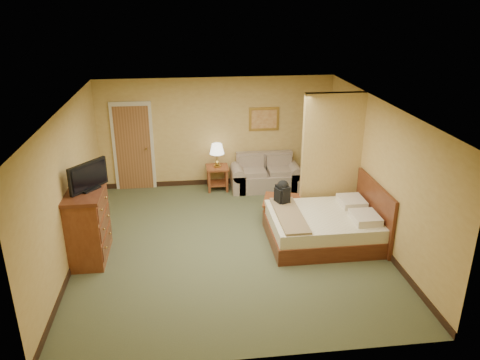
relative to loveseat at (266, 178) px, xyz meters
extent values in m
plane|color=#4C5336|center=(-1.13, -2.57, -0.27)|extent=(6.00, 6.00, 0.00)
plane|color=white|center=(-1.13, -2.57, 2.33)|extent=(6.00, 6.00, 0.00)
cube|color=tan|center=(-1.13, 0.43, 1.03)|extent=(5.50, 0.02, 2.60)
cube|color=tan|center=(-3.88, -2.57, 1.03)|extent=(0.02, 6.00, 2.60)
cube|color=tan|center=(1.62, -2.57, 1.03)|extent=(0.02, 6.00, 2.60)
cube|color=tan|center=(1.02, -1.65, 1.03)|extent=(1.20, 0.15, 2.60)
cube|color=beige|center=(-3.08, 0.40, 0.78)|extent=(0.94, 0.06, 2.10)
cube|color=brown|center=(-3.08, 0.38, 0.73)|extent=(0.80, 0.04, 2.00)
cylinder|color=#BB9A44|center=(-2.78, 0.33, 0.73)|extent=(0.04, 0.12, 0.04)
cube|color=black|center=(-1.13, 0.42, -0.21)|extent=(5.50, 0.02, 0.12)
cube|color=gray|center=(0.00, -0.05, -0.07)|extent=(1.36, 0.73, 0.41)
cube|color=gray|center=(0.00, 0.27, 0.35)|extent=(1.36, 0.17, 0.43)
cube|color=gray|center=(-0.68, -0.05, -0.04)|extent=(0.29, 0.73, 0.46)
cube|color=gray|center=(0.68, -0.05, -0.04)|extent=(0.29, 0.73, 0.46)
cube|color=brown|center=(-1.15, 0.08, 0.28)|extent=(0.52, 0.52, 0.04)
cube|color=brown|center=(-1.15, 0.08, -0.12)|extent=(0.44, 0.44, 0.03)
cube|color=brown|center=(-1.36, -0.13, -0.01)|extent=(0.05, 0.05, 0.53)
cube|color=brown|center=(-0.94, -0.13, -0.01)|extent=(0.05, 0.05, 0.53)
cube|color=brown|center=(-1.36, 0.29, -0.01)|extent=(0.05, 0.05, 0.53)
cube|color=brown|center=(-0.94, 0.29, -0.01)|extent=(0.05, 0.05, 0.53)
cylinder|color=#BB9A44|center=(-1.15, 0.08, 0.32)|extent=(0.17, 0.17, 0.04)
cylinder|color=#BB9A44|center=(-1.15, 0.08, 0.53)|extent=(0.02, 0.02, 0.28)
cone|color=white|center=(-1.15, 0.08, 0.74)|extent=(0.34, 0.34, 0.24)
cube|color=brown|center=(0.03, -1.74, 0.18)|extent=(0.90, 0.90, 0.04)
cube|color=brown|center=(0.03, -1.74, -0.11)|extent=(0.78, 0.78, 0.03)
cube|color=brown|center=(-0.29, -2.06, -0.05)|extent=(0.05, 0.05, 0.44)
cube|color=brown|center=(0.34, -1.43, -0.05)|extent=(0.05, 0.05, 0.44)
cube|color=#B78E3F|center=(0.00, 0.41, 1.33)|extent=(0.72, 0.03, 0.56)
cube|color=#B56B37|center=(0.00, 0.39, 1.33)|extent=(0.60, 0.02, 0.44)
cube|color=brown|center=(-3.60, -2.74, 0.34)|extent=(0.56, 1.12, 1.22)
cube|color=#512213|center=(-3.60, -2.74, 0.98)|extent=(0.63, 1.20, 0.06)
cube|color=black|center=(-3.50, -2.74, 1.03)|extent=(0.37, 0.39, 0.03)
cube|color=black|center=(-3.50, -2.74, 1.26)|extent=(0.53, 0.66, 0.47)
cube|color=#512213|center=(0.62, -2.67, -0.12)|extent=(2.03, 1.62, 0.30)
cube|color=#F5EDC8|center=(0.62, -2.67, 0.16)|extent=(1.97, 1.56, 0.24)
cube|color=#512213|center=(1.58, -2.67, 0.29)|extent=(0.06, 1.73, 1.12)
cube|color=#EFE5CF|center=(1.27, -3.03, 0.34)|extent=(0.46, 0.56, 0.14)
cube|color=#EFE5CF|center=(1.27, -2.32, 0.34)|extent=(0.46, 0.56, 0.14)
cube|color=olive|center=(-0.04, -2.67, 0.30)|extent=(0.46, 1.52, 0.05)
cube|color=black|center=(-0.05, -2.10, 0.46)|extent=(0.28, 0.33, 0.37)
sphere|color=black|center=(-0.05, -2.10, 0.65)|extent=(0.22, 0.22, 0.22)
camera|label=1|loc=(-1.88, -10.23, 4.06)|focal=35.00mm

